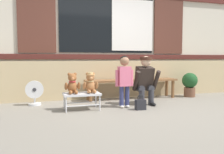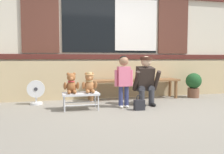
% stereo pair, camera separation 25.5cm
% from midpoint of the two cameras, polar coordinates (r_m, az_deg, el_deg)
% --- Properties ---
extents(ground_plane, '(60.00, 60.00, 0.00)m').
position_cam_midpoint_polar(ground_plane, '(4.27, 7.48, -7.80)').
color(ground_plane, gray).
extents(brick_low_wall, '(8.13, 0.25, 0.85)m').
position_cam_midpoint_polar(brick_low_wall, '(5.55, 2.14, -0.50)').
color(brick_low_wall, tan).
rests_on(brick_low_wall, ground).
extents(shop_facade, '(8.30, 0.26, 3.26)m').
position_cam_midpoint_polar(shop_facade, '(6.07, 0.83, 11.47)').
color(shop_facade, beige).
rests_on(shop_facade, ground).
extents(wooden_bench_long, '(2.10, 0.40, 0.44)m').
position_cam_midpoint_polar(wooden_bench_long, '(5.31, 6.59, -1.32)').
color(wooden_bench_long, brown).
rests_on(wooden_bench_long, ground).
extents(small_display_bench, '(0.64, 0.36, 0.30)m').
position_cam_midpoint_polar(small_display_bench, '(4.22, -5.85, -4.27)').
color(small_display_bench, silver).
rests_on(small_display_bench, ground).
extents(teddy_bear_plain, '(0.28, 0.26, 0.36)m').
position_cam_midpoint_polar(teddy_bear_plain, '(4.18, -8.05, -1.65)').
color(teddy_bear_plain, '#93562D').
rests_on(teddy_bear_plain, small_display_bench).
extents(teddy_bear_with_hat, '(0.28, 0.27, 0.36)m').
position_cam_midpoint_polar(teddy_bear_with_hat, '(4.22, -3.73, -1.43)').
color(teddy_bear_with_hat, '#A86B3D').
rests_on(teddy_bear_with_hat, small_display_bench).
extents(child_standing, '(0.35, 0.18, 0.96)m').
position_cam_midpoint_polar(child_standing, '(4.33, 4.53, 0.31)').
color(child_standing, navy).
rests_on(child_standing, ground).
extents(adult_crouching, '(0.50, 0.49, 0.95)m').
position_cam_midpoint_polar(adult_crouching, '(4.67, 9.66, -0.82)').
color(adult_crouching, '#333338').
rests_on(adult_crouching, ground).
extents(handbag_on_ground, '(0.18, 0.11, 0.27)m').
position_cam_midpoint_polar(handbag_on_ground, '(4.23, 8.33, -6.62)').
color(handbag_on_ground, '#232328').
rests_on(handbag_on_ground, ground).
extents(potted_plant, '(0.36, 0.36, 0.57)m').
position_cam_midpoint_polar(potted_plant, '(5.86, 20.25, -1.52)').
color(potted_plant, brown).
rests_on(potted_plant, ground).
extents(floor_fan, '(0.34, 0.24, 0.48)m').
position_cam_midpoint_polar(floor_fan, '(4.86, -16.42, -3.61)').
color(floor_fan, silver).
rests_on(floor_fan, ground).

